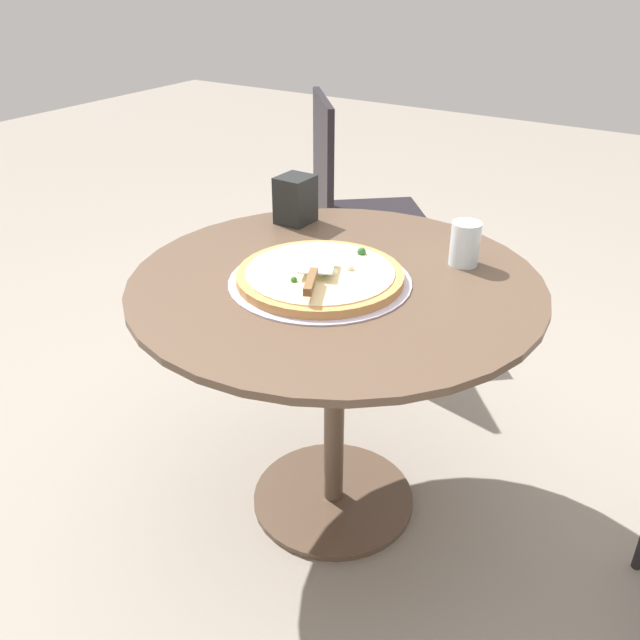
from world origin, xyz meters
The scene contains 7 objects.
ground_plane centered at (0.00, 0.00, 0.00)m, with size 10.00×10.00×0.00m, color gray.
patio_table centered at (0.00, 0.00, 0.55)m, with size 0.98×0.98×0.70m.
pizza_on_tray centered at (-0.03, 0.02, 0.71)m, with size 0.43×0.43×0.05m.
pizza_server centered at (-0.10, 0.00, 0.75)m, with size 0.21×0.13×0.02m.
drinking_cup centered at (0.24, -0.22, 0.75)m, with size 0.07×0.07×0.11m, color silver.
napkin_dispenser centered at (0.26, 0.29, 0.76)m, with size 0.10×0.09×0.13m, color black.
patio_chair_far centered at (0.93, 0.50, 0.53)m, with size 0.58×0.58×0.92m.
Camera 1 is at (-1.24, -0.75, 1.39)m, focal length 38.19 mm.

